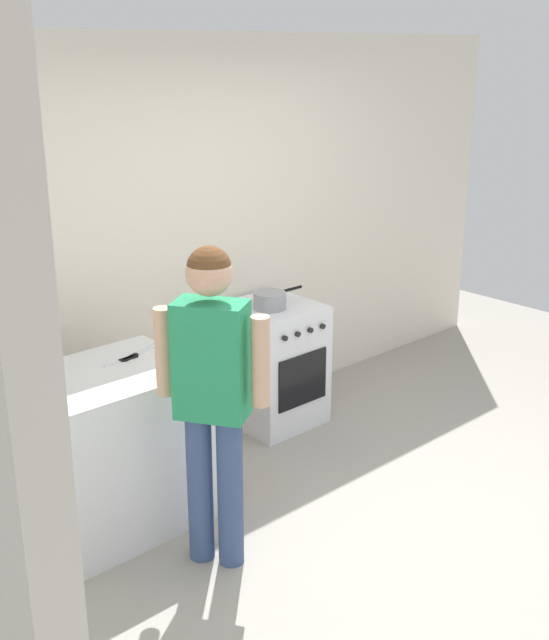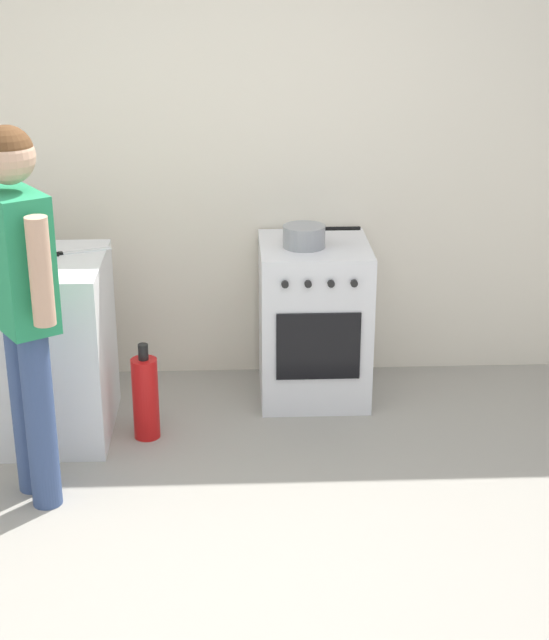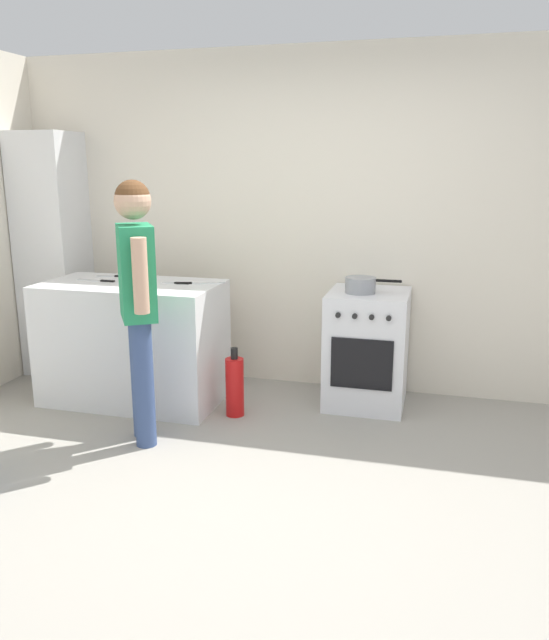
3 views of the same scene
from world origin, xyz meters
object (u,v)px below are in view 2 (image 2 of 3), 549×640
Objects in this scene: oven_left at (314,320)px; pot at (305,236)px; person at (20,286)px; fire_extinguisher at (146,397)px; knife_paring at (41,255)px; knife_bread at (73,252)px.

pot is (-0.06, -0.04, 0.48)m from oven_left.
person is 1.04m from fire_extinguisher.
person is at bearing -128.67° from fire_extinguisher.
person is (-1.30, -1.02, 0.57)m from oven_left.
pot is 1.15m from fire_extinguisher.
fire_extinguisher is at bearing -19.73° from knife_paring.
oven_left is at bearing 12.68° from knife_paring.
pot is at bearing 11.49° from knife_paring.
knife_paring is (-0.15, -0.04, 0.00)m from knife_bread.
pot is 0.80× the size of fire_extinguisher.
person is (-1.25, -0.98, 0.09)m from pot.
knife_paring is at bearing -168.51° from pot.
knife_paring reaches higher than fire_extinguisher.
oven_left is 0.49m from pot.
person is (0.05, -0.72, 0.09)m from knife_paring.
pot is 1.18× the size of knife_bread.
oven_left is at bearing 38.05° from person.
oven_left is 1.75m from person.
knife_bread is 0.68× the size of fire_extinguisher.
person is at bearing -141.85° from pot.
fire_extinguisher is at bearing 51.33° from person.
person reaches higher than knife_bread.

